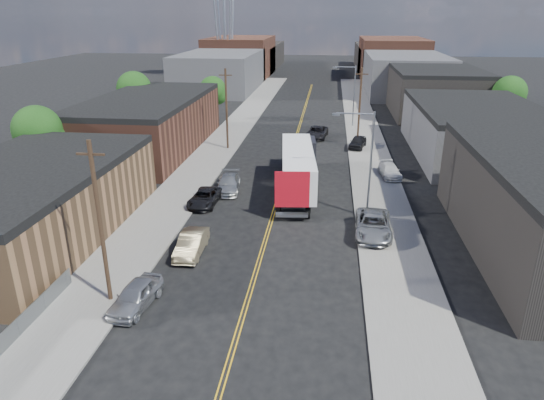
% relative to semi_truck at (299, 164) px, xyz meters
% --- Properties ---
extents(ground, '(260.00, 260.00, 0.00)m').
position_rel_semi_truck_xyz_m(ground, '(-1.72, 28.60, -2.49)').
color(ground, black).
rests_on(ground, ground).
extents(centerline, '(0.32, 120.00, 0.01)m').
position_rel_semi_truck_xyz_m(centerline, '(-1.72, 13.60, -2.48)').
color(centerline, gold).
rests_on(centerline, ground).
extents(sidewalk_left, '(5.00, 140.00, 0.15)m').
position_rel_semi_truck_xyz_m(sidewalk_left, '(-11.22, 13.60, -2.41)').
color(sidewalk_left, slate).
rests_on(sidewalk_left, ground).
extents(sidewalk_right, '(5.00, 140.00, 0.15)m').
position_rel_semi_truck_xyz_m(sidewalk_right, '(7.78, 13.60, -2.41)').
color(sidewalk_right, slate).
rests_on(sidewalk_right, ground).
extents(warehouse_tan, '(12.00, 22.00, 5.60)m').
position_rel_semi_truck_xyz_m(warehouse_tan, '(-19.72, -13.40, 0.31)').
color(warehouse_tan, brown).
rests_on(warehouse_tan, ground).
extents(warehouse_brown, '(12.00, 26.00, 6.60)m').
position_rel_semi_truck_xyz_m(warehouse_brown, '(-19.72, 12.60, 0.81)').
color(warehouse_brown, '#532D21').
rests_on(warehouse_brown, ground).
extents(industrial_right_b, '(14.00, 24.00, 6.10)m').
position_rel_semi_truck_xyz_m(industrial_right_b, '(20.28, 14.60, 0.56)').
color(industrial_right_b, '#3B3B3D').
rests_on(industrial_right_b, ground).
extents(industrial_right_c, '(14.00, 22.00, 7.60)m').
position_rel_semi_truck_xyz_m(industrial_right_c, '(20.28, 40.60, 1.31)').
color(industrial_right_c, black).
rests_on(industrial_right_c, ground).
extents(skyline_left_a, '(16.00, 30.00, 8.00)m').
position_rel_semi_truck_xyz_m(skyline_left_a, '(-21.72, 63.60, 1.51)').
color(skyline_left_a, '#3B3B3D').
rests_on(skyline_left_a, ground).
extents(skyline_right_a, '(16.00, 30.00, 8.00)m').
position_rel_semi_truck_xyz_m(skyline_right_a, '(18.28, 63.60, 1.51)').
color(skyline_right_a, '#3B3B3D').
rests_on(skyline_right_a, ground).
extents(skyline_left_b, '(16.00, 26.00, 10.00)m').
position_rel_semi_truck_xyz_m(skyline_left_b, '(-21.72, 88.60, 2.51)').
color(skyline_left_b, '#532D21').
rests_on(skyline_left_b, ground).
extents(skyline_right_b, '(16.00, 26.00, 10.00)m').
position_rel_semi_truck_xyz_m(skyline_right_b, '(18.28, 88.60, 2.51)').
color(skyline_right_b, '#532D21').
rests_on(skyline_right_b, ground).
extents(skyline_left_c, '(16.00, 40.00, 7.00)m').
position_rel_semi_truck_xyz_m(skyline_left_c, '(-21.72, 108.60, 1.01)').
color(skyline_left_c, black).
rests_on(skyline_left_c, ground).
extents(skyline_right_c, '(16.00, 40.00, 7.00)m').
position_rel_semi_truck_xyz_m(skyline_right_c, '(18.28, 108.60, 1.01)').
color(skyline_right_c, black).
rests_on(skyline_right_c, ground).
extents(streetlight_near, '(3.39, 0.25, 9.00)m').
position_rel_semi_truck_xyz_m(streetlight_near, '(5.88, -6.40, 2.84)').
color(streetlight_near, gray).
rests_on(streetlight_near, ground).
extents(streetlight_far, '(3.39, 0.25, 9.00)m').
position_rel_semi_truck_xyz_m(streetlight_far, '(5.88, 28.60, 2.84)').
color(streetlight_far, gray).
rests_on(streetlight_far, ground).
extents(utility_pole_left_near, '(1.60, 0.26, 10.00)m').
position_rel_semi_truck_xyz_m(utility_pole_left_near, '(-9.92, -21.40, 2.65)').
color(utility_pole_left_near, black).
rests_on(utility_pole_left_near, ground).
extents(utility_pole_left_far, '(1.60, 0.26, 10.00)m').
position_rel_semi_truck_xyz_m(utility_pole_left_far, '(-9.92, 13.60, 2.65)').
color(utility_pole_left_far, black).
rests_on(utility_pole_left_far, ground).
extents(utility_pole_right, '(1.60, 0.26, 10.00)m').
position_rel_semi_truck_xyz_m(utility_pole_right, '(6.48, 16.60, 2.65)').
color(utility_pole_right, black).
rests_on(utility_pole_right, ground).
extents(tree_left_near, '(4.85, 4.76, 7.91)m').
position_rel_semi_truck_xyz_m(tree_left_near, '(-25.66, -1.40, 2.69)').
color(tree_left_near, black).
rests_on(tree_left_near, ground).
extents(tree_left_mid, '(5.10, 5.04, 8.37)m').
position_rel_semi_truck_xyz_m(tree_left_mid, '(-25.66, 23.60, 2.99)').
color(tree_left_mid, black).
rests_on(tree_left_mid, ground).
extents(tree_left_far, '(4.35, 4.20, 6.97)m').
position_rel_semi_truck_xyz_m(tree_left_far, '(-15.66, 30.60, 2.08)').
color(tree_left_far, black).
rests_on(tree_left_far, ground).
extents(tree_right_far, '(4.85, 4.76, 7.91)m').
position_rel_semi_truck_xyz_m(tree_right_far, '(28.34, 28.60, 2.69)').
color(tree_right_far, black).
rests_on(tree_right_far, ground).
extents(semi_truck, '(4.12, 16.89, 4.36)m').
position_rel_semi_truck_xyz_m(semi_truck, '(0.00, 0.00, 0.00)').
color(semi_truck, silver).
rests_on(semi_truck, ground).
extents(car_left_a, '(2.41, 4.70, 1.53)m').
position_rel_semi_truck_xyz_m(car_left_a, '(-8.12, -21.83, -1.72)').
color(car_left_a, '#A6A7AB').
rests_on(car_left_a, ground).
extents(car_left_b, '(1.72, 4.72, 1.54)m').
position_rel_semi_truck_xyz_m(car_left_b, '(-6.72, -14.80, -1.71)').
color(car_left_b, '#7F7253').
rests_on(car_left_b, ground).
extents(car_left_c, '(2.51, 5.01, 1.36)m').
position_rel_semi_truck_xyz_m(car_left_c, '(-8.12, -5.40, -1.81)').
color(car_left_c, black).
rests_on(car_left_c, ground).
extents(car_left_d, '(2.68, 5.42, 1.52)m').
position_rel_semi_truck_xyz_m(car_left_d, '(-6.72, -1.59, -1.73)').
color(car_left_d, '#96999B').
rests_on(car_left_d, ground).
extents(car_right_lot_a, '(2.97, 6.00, 1.63)m').
position_rel_semi_truck_xyz_m(car_right_lot_a, '(6.48, -10.31, -1.52)').
color(car_right_lot_a, '#929597').
rests_on(car_right_lot_a, sidewalk_right).
extents(car_right_lot_b, '(2.41, 4.71, 1.31)m').
position_rel_semi_truck_xyz_m(car_right_lot_b, '(9.28, 4.30, -1.68)').
color(car_right_lot_b, silver).
rests_on(car_right_lot_b, sidewalk_right).
extents(car_right_lot_c, '(2.73, 4.65, 1.49)m').
position_rel_semi_truck_xyz_m(car_right_lot_c, '(6.48, 15.66, -1.59)').
color(car_right_lot_c, black).
rests_on(car_right_lot_c, sidewalk_right).
extents(car_ahead_truck, '(3.23, 5.83, 1.54)m').
position_rel_semi_truck_xyz_m(car_ahead_truck, '(1.17, 20.87, -1.72)').
color(car_ahead_truck, black).
rests_on(car_ahead_truck, ground).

